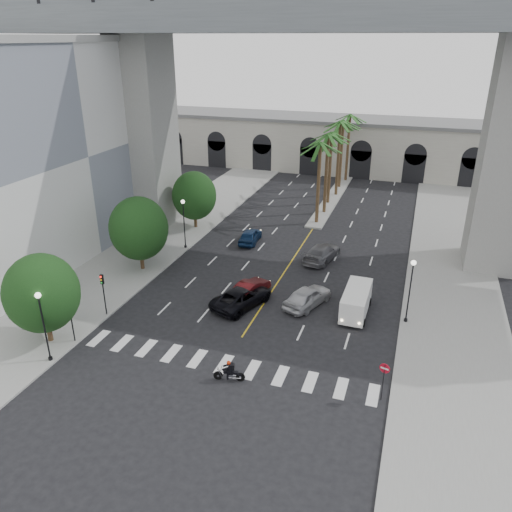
{
  "coord_description": "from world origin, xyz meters",
  "views": [
    {
      "loc": [
        11.02,
        -27.43,
        20.47
      ],
      "look_at": [
        -0.22,
        6.0,
        4.9
      ],
      "focal_mm": 35.0,
      "sensor_mm": 36.0,
      "label": 1
    }
  ],
  "objects": [
    {
      "name": "lamp_post_left_far",
      "position": [
        -11.4,
        16.0,
        3.22
      ],
      "size": [
        0.4,
        0.4,
        5.35
      ],
      "color": "black",
      "rests_on": "ground"
    },
    {
      "name": "palm_b",
      "position": [
        0.1,
        32.0,
        9.37
      ],
      "size": [
        3.2,
        3.2,
        10.6
      ],
      "color": "#47331E",
      "rests_on": "ground"
    },
    {
      "name": "street_tree_near",
      "position": [
        -13.0,
        -3.0,
        4.02
      ],
      "size": [
        5.2,
        5.2,
        6.89
      ],
      "color": "#382616",
      "rests_on": "ground"
    },
    {
      "name": "car_c",
      "position": [
        -1.62,
        6.51,
        0.8
      ],
      "size": [
        4.5,
        6.34,
        1.61
      ],
      "primitive_type": "imported",
      "rotation": [
        0.0,
        0.0,
        2.79
      ],
      "color": "black",
      "rests_on": "ground"
    },
    {
      "name": "do_not_enter_sign",
      "position": [
        10.5,
        -1.78,
        1.92
      ],
      "size": [
        0.63,
        0.21,
        2.65
      ],
      "rotation": [
        0.0,
        0.0,
        -0.29
      ],
      "color": "black",
      "rests_on": "ground"
    },
    {
      "name": "pedestrian_b",
      "position": [
        -17.29,
        4.41,
        1.14
      ],
      "size": [
        1.2,
        1.12,
        1.97
      ],
      "primitive_type": "imported",
      "rotation": [
        0.0,
        0.0,
        -0.5
      ],
      "color": "black",
      "rests_on": "sidewalk_left"
    },
    {
      "name": "ground",
      "position": [
        0.0,
        0.0,
        0.0
      ],
      "size": [
        140.0,
        140.0,
        0.0
      ],
      "primitive_type": "plane",
      "color": "black",
      "rests_on": "ground"
    },
    {
      "name": "cargo_van",
      "position": [
        7.48,
        8.09,
        1.2
      ],
      "size": [
        2.09,
        5.06,
        2.15
      ],
      "rotation": [
        0.0,
        0.0,
        -0.01
      ],
      "color": "white",
      "rests_on": "ground"
    },
    {
      "name": "palm_d",
      "position": [
        0.15,
        40.0,
        9.65
      ],
      "size": [
        3.2,
        3.2,
        10.9
      ],
      "color": "#47331E",
      "rests_on": "ground"
    },
    {
      "name": "palm_e",
      "position": [
        -0.1,
        44.0,
        9.19
      ],
      "size": [
        3.2,
        3.2,
        10.4
      ],
      "color": "#47331E",
      "rests_on": "ground"
    },
    {
      "name": "car_e",
      "position": [
        -5.54,
        19.82,
        0.76
      ],
      "size": [
        2.1,
        4.56,
        1.52
      ],
      "primitive_type": "imported",
      "rotation": [
        0.0,
        0.0,
        3.21
      ],
      "color": "#0F2649",
      "rests_on": "ground"
    },
    {
      "name": "street_tree_far",
      "position": [
        -13.0,
        22.0,
        3.9
      ],
      "size": [
        5.04,
        5.04,
        6.68
      ],
      "color": "#382616",
      "rests_on": "ground"
    },
    {
      "name": "car_a",
      "position": [
        3.5,
        8.23,
        0.84
      ],
      "size": [
        3.65,
        5.35,
        1.69
      ],
      "primitive_type": "imported",
      "rotation": [
        0.0,
        0.0,
        2.77
      ],
      "color": "#AAABAF",
      "rests_on": "ground"
    },
    {
      "name": "lamp_post_left_near",
      "position": [
        -11.4,
        -5.0,
        3.22
      ],
      "size": [
        0.4,
        0.4,
        5.35
      ],
      "color": "black",
      "rests_on": "ground"
    },
    {
      "name": "lamp_post_right",
      "position": [
        11.4,
        8.0,
        3.22
      ],
      "size": [
        0.4,
        0.4,
        5.35
      ],
      "color": "black",
      "rests_on": "ground"
    },
    {
      "name": "palm_f",
      "position": [
        0.2,
        48.0,
        9.46
      ],
      "size": [
        3.2,
        3.2,
        10.7
      ],
      "color": "#47331E",
      "rests_on": "ground"
    },
    {
      "name": "palm_a",
      "position": [
        0.0,
        28.0,
        9.1
      ],
      "size": [
        3.2,
        3.2,
        10.3
      ],
      "color": "#47331E",
      "rests_on": "ground"
    },
    {
      "name": "car_d",
      "position": [
        2.75,
        17.65,
        0.81
      ],
      "size": [
        3.34,
        5.92,
        1.62
      ],
      "primitive_type": "imported",
      "rotation": [
        0.0,
        0.0,
        2.94
      ],
      "color": "#5E5E63",
      "rests_on": "ground"
    },
    {
      "name": "motorcycle_rider",
      "position": [
        1.03,
        -2.97,
        0.67
      ],
      "size": [
        2.04,
        0.64,
        1.49
      ],
      "rotation": [
        0.0,
        0.0,
        0.21
      ],
      "color": "black",
      "rests_on": "ground"
    },
    {
      "name": "traffic_signal_near",
      "position": [
        -11.3,
        -2.5,
        2.51
      ],
      "size": [
        0.25,
        0.18,
        3.65
      ],
      "color": "black",
      "rests_on": "ground"
    },
    {
      "name": "pier_building",
      "position": [
        0.0,
        55.0,
        4.27
      ],
      "size": [
        71.0,
        10.5,
        8.5
      ],
      "color": "beige",
      "rests_on": "ground"
    },
    {
      "name": "bridge",
      "position": [
        3.42,
        22.0,
        18.51
      ],
      "size": [
        75.0,
        13.0,
        26.0
      ],
      "color": "gray",
      "rests_on": "ground"
    },
    {
      "name": "car_b",
      "position": [
        -1.5,
        8.26,
        0.73
      ],
      "size": [
        2.6,
        4.65,
        1.45
      ],
      "primitive_type": "imported",
      "rotation": [
        0.0,
        0.0,
        2.89
      ],
      "color": "#4A0E11",
      "rests_on": "ground"
    },
    {
      "name": "traffic_signal_far",
      "position": [
        -11.3,
        1.5,
        2.51
      ],
      "size": [
        0.25,
        0.18,
        3.65
      ],
      "color": "black",
      "rests_on": "ground"
    },
    {
      "name": "sidewalk_left",
      "position": [
        -15.0,
        15.0,
        0.07
      ],
      "size": [
        8.0,
        100.0,
        0.15
      ],
      "primitive_type": "cube",
      "color": "gray",
      "rests_on": "ground"
    },
    {
      "name": "pedestrian_a",
      "position": [
        -16.06,
        0.4,
        0.98
      ],
      "size": [
        0.62,
        0.41,
        1.66
      ],
      "primitive_type": "imported",
      "rotation": [
        0.0,
        0.0,
        -0.03
      ],
      "color": "black",
      "rests_on": "sidewalk_left"
    },
    {
      "name": "building_left",
      "position": [
        -27.0,
        12.0,
        10.31
      ],
      "size": [
        16.5,
        32.5,
        20.6
      ],
      "color": "silver",
      "rests_on": "ground"
    },
    {
      "name": "sidewalk_right",
      "position": [
        15.0,
        15.0,
        0.07
      ],
      "size": [
        8.0,
        100.0,
        0.15
      ],
      "primitive_type": "cube",
      "color": "gray",
      "rests_on": "ground"
    },
    {
      "name": "street_tree_mid",
      "position": [
        -13.0,
        10.0,
        4.21
      ],
      "size": [
        5.44,
        5.44,
        7.21
      ],
      "color": "#382616",
      "rests_on": "ground"
    },
    {
      "name": "palm_c",
      "position": [
        -0.2,
        36.0,
        8.91
      ],
      "size": [
        3.2,
        3.2,
        10.1
      ],
      "color": "#47331E",
      "rests_on": "ground"
    },
    {
      "name": "median",
      "position": [
        0.0,
        38.0,
        0.1
      ],
      "size": [
        2.0,
        24.0,
        0.2
      ],
      "primitive_type": "cube",
      "color": "gray",
      "rests_on": "ground"
    }
  ]
}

